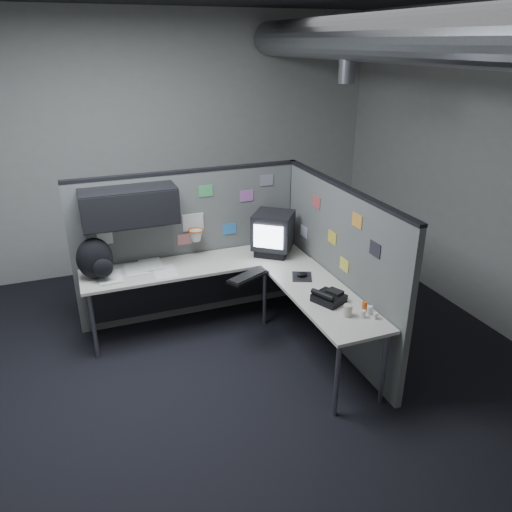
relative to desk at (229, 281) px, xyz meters
name	(u,v)px	position (x,y,z in m)	size (l,w,h in m)	color
room	(301,141)	(0.41, -0.70, 1.48)	(5.62, 5.62, 3.22)	black
partition_back	(175,233)	(-0.40, 0.53, 0.38)	(2.44, 0.42, 1.63)	#5C5E5C
partition_right	(338,267)	(0.95, -0.49, 0.21)	(0.07, 2.23, 1.63)	#5C5E5C
desk	(229,281)	(0.00, 0.00, 0.00)	(2.31, 2.11, 0.73)	beige
monitor	(273,233)	(0.59, 0.26, 0.35)	(0.55, 0.55, 0.45)	black
keyboard	(248,276)	(0.12, -0.23, 0.14)	(0.46, 0.33, 0.04)	black
mouse	(302,275)	(0.62, -0.39, 0.13)	(0.26, 0.28, 0.05)	black
phone	(329,297)	(0.62, -0.92, 0.16)	(0.30, 0.31, 0.12)	black
bottles	(367,311)	(0.81, -1.24, 0.15)	(0.14, 0.20, 0.09)	silver
cup	(348,311)	(0.64, -1.20, 0.17)	(0.07, 0.07, 0.10)	#BFB4A8
papers	(141,270)	(-0.81, 0.31, 0.12)	(0.74, 0.52, 0.01)	white
backpack	(95,259)	(-1.22, 0.28, 0.32)	(0.36, 0.32, 0.41)	black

